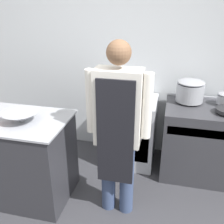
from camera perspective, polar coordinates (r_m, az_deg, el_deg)
wall_back at (r=3.48m, az=2.48°, el=12.31°), size 8.00×0.05×2.70m
prep_counter at (r=3.05m, az=-20.49°, el=-9.13°), size 1.24×0.71×0.93m
stove at (r=3.38m, az=19.16°, el=-6.01°), size 0.95×0.69×0.90m
fridge_unit at (r=3.44m, az=4.17°, el=-4.11°), size 0.62×0.60×0.88m
person_cook at (r=2.38m, az=1.29°, el=-2.81°), size 0.60×0.24×1.74m
mixing_bowl at (r=2.69m, az=-19.29°, el=-0.99°), size 0.35×0.35×0.10m
stock_pot at (r=3.23m, az=16.66°, el=4.51°), size 0.32×0.32×0.26m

